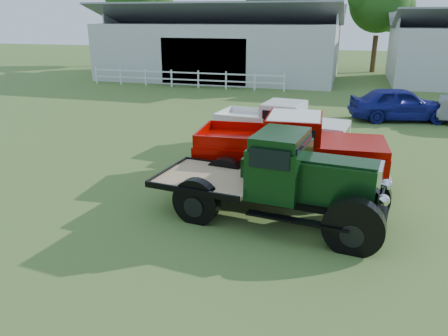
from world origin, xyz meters
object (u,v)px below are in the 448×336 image
(red_pickup, at_px, (289,148))
(white_pickup, at_px, (281,128))
(vintage_flatbed, at_px, (275,177))
(misc_car_blue, at_px, (400,104))

(red_pickup, bearing_deg, white_pickup, 100.46)
(vintage_flatbed, bearing_deg, misc_car_blue, 79.70)
(misc_car_blue, bearing_deg, red_pickup, 144.93)
(white_pickup, height_order, misc_car_blue, white_pickup)
(vintage_flatbed, relative_size, white_pickup, 1.14)
(white_pickup, xyz_separation_m, misc_car_blue, (4.68, 6.66, -0.11))
(red_pickup, xyz_separation_m, misc_car_blue, (3.96, 9.64, -0.24))
(vintage_flatbed, relative_size, red_pickup, 0.99)
(red_pickup, relative_size, misc_car_blue, 1.22)
(vintage_flatbed, bearing_deg, red_pickup, 97.78)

